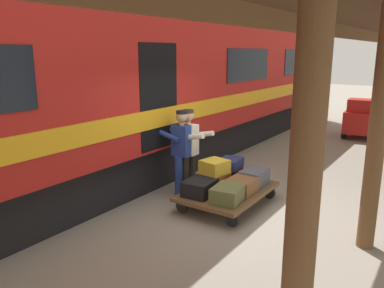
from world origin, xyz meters
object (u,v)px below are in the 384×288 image
at_px(suitcase_navy_fabric, 230,163).
at_px(suitcase_slate_roller, 254,177).
at_px(suitcase_orange_carryall, 215,180).
at_px(baggage_tug, 364,119).
at_px(porter_by_door, 189,149).
at_px(suitcase_yellow_case, 215,167).
at_px(suitcase_brown_leather, 242,186).
at_px(porter_in_overalls, 181,150).
at_px(train_car, 104,87).
at_px(suitcase_black_hardshell, 200,188).
at_px(suitcase_olive_duffel, 228,194).
at_px(luggage_cart, 228,192).
at_px(suitcase_maroon_trunk, 228,174).

bearing_deg(suitcase_navy_fabric, suitcase_slate_roller, 178.89).
height_order(suitcase_orange_carryall, baggage_tug, baggage_tug).
xyz_separation_m(suitcase_navy_fabric, porter_by_door, (0.69, 0.43, 0.29)).
bearing_deg(porter_by_door, suitcase_yellow_case, 168.99).
height_order(suitcase_orange_carryall, porter_by_door, porter_by_door).
relative_size(suitcase_brown_leather, porter_in_overalls, 0.30).
bearing_deg(porter_in_overalls, baggage_tug, -103.58).
xyz_separation_m(suitcase_slate_roller, porter_by_door, (1.22, 0.42, 0.47)).
bearing_deg(train_car, suitcase_orange_carryall, -174.88).
relative_size(suitcase_black_hardshell, porter_in_overalls, 0.34).
bearing_deg(porter_in_overalls, suitcase_yellow_case, -176.59).
relative_size(suitcase_olive_duffel, porter_by_door, 0.35).
height_order(suitcase_black_hardshell, suitcase_slate_roller, suitcase_slate_roller).
bearing_deg(suitcase_orange_carryall, suitcase_navy_fabric, -93.45).
distance_m(suitcase_yellow_case, porter_in_overalls, 0.77).
bearing_deg(suitcase_brown_leather, suitcase_olive_duffel, 90.00).
distance_m(suitcase_brown_leather, suitcase_yellow_case, 0.62).
relative_size(suitcase_orange_carryall, suitcase_brown_leather, 0.99).
bearing_deg(suitcase_brown_leather, luggage_cart, -0.00).
bearing_deg(train_car, porter_in_overalls, -175.13).
relative_size(suitcase_black_hardshell, suitcase_olive_duffel, 0.97).
bearing_deg(suitcase_maroon_trunk, train_car, 16.09).
xyz_separation_m(train_car, porter_by_door, (-1.96, -0.33, -1.14)).
bearing_deg(suitcase_maroon_trunk, porter_in_overalls, 39.10).
xyz_separation_m(luggage_cart, porter_by_door, (0.94, -0.10, 0.66)).
xyz_separation_m(porter_by_door, baggage_tug, (-1.80, -7.58, -0.30)).
height_order(suitcase_orange_carryall, suitcase_yellow_case, suitcase_yellow_case).
bearing_deg(suitcase_orange_carryall, train_car, 5.12).
relative_size(suitcase_maroon_trunk, suitcase_olive_duffel, 0.85).
bearing_deg(suitcase_slate_roller, baggage_tug, -94.59).
height_order(suitcase_navy_fabric, suitcase_yellow_case, suitcase_yellow_case).
distance_m(suitcase_brown_leather, baggage_tug, 7.70).
distance_m(suitcase_orange_carryall, suitcase_black_hardshell, 0.52).
xyz_separation_m(train_car, luggage_cart, (-2.90, -0.23, -1.80)).
relative_size(luggage_cart, suitcase_orange_carryall, 3.72).
bearing_deg(luggage_cart, suitcase_slate_roller, -118.68).
xyz_separation_m(suitcase_navy_fabric, suitcase_yellow_case, (0.02, 0.56, 0.07)).
relative_size(luggage_cart, suitcase_slate_roller, 3.31).
bearing_deg(suitcase_brown_leather, train_car, 4.21).
height_order(suitcase_navy_fabric, baggage_tug, baggage_tug).
bearing_deg(suitcase_navy_fabric, suitcase_black_hardshell, 88.25).
xyz_separation_m(suitcase_olive_duffel, porter_by_door, (1.22, -0.62, 0.48)).
distance_m(porter_in_overalls, baggage_tug, 7.98).
distance_m(suitcase_olive_duffel, suitcase_slate_roller, 1.04).
bearing_deg(suitcase_orange_carryall, suitcase_brown_leather, -180.00).
xyz_separation_m(suitcase_maroon_trunk, suitcase_navy_fabric, (-0.03, -0.01, 0.22)).
distance_m(luggage_cart, suitcase_slate_roller, 0.62).
xyz_separation_m(suitcase_brown_leather, porter_by_door, (1.22, -0.10, 0.49)).
relative_size(suitcase_orange_carryall, suitcase_slate_roller, 0.89).
height_order(suitcase_orange_carryall, suitcase_olive_duffel, suitcase_orange_carryall).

